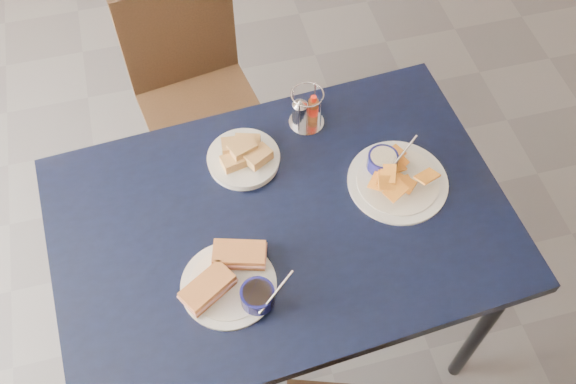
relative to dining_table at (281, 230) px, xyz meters
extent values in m
plane|color=#545459|center=(0.12, 0.06, -0.69)|extent=(6.00, 6.00, 0.00)
cube|color=black|center=(0.00, 0.00, 0.04)|extent=(1.34, 0.94, 0.04)
cylinder|color=black|center=(0.56, -0.34, -0.33)|extent=(0.04, 0.04, 0.71)
cylinder|color=black|center=(-0.56, 0.34, -0.33)|extent=(0.04, 0.04, 0.71)
cylinder|color=black|center=(0.56, 0.34, -0.33)|extent=(0.04, 0.04, 0.71)
cube|color=black|center=(-0.13, 0.72, -0.25)|extent=(0.48, 0.47, 0.04)
cylinder|color=black|center=(-0.30, 0.56, -0.48)|extent=(0.04, 0.04, 0.41)
cylinder|color=black|center=(0.04, 0.56, -0.48)|extent=(0.04, 0.04, 0.41)
cylinder|color=black|center=(-0.30, 0.88, -0.48)|extent=(0.04, 0.04, 0.41)
cylinder|color=black|center=(0.04, 0.88, -0.48)|extent=(0.04, 0.04, 0.41)
cube|color=black|center=(-0.13, 0.90, -0.01)|extent=(0.42, 0.11, 0.44)
cylinder|color=white|center=(-0.18, -0.16, 0.07)|extent=(0.26, 0.26, 0.01)
cylinder|color=white|center=(-0.18, -0.16, 0.07)|extent=(0.21, 0.21, 0.00)
cube|color=#CE824A|center=(-0.24, -0.17, 0.10)|extent=(0.16, 0.13, 0.04)
cube|color=tan|center=(-0.24, -0.17, 0.09)|extent=(0.16, 0.14, 0.01)
cube|color=#CE824A|center=(-0.14, -0.10, 0.10)|extent=(0.15, 0.11, 0.04)
cube|color=tan|center=(-0.14, -0.10, 0.09)|extent=(0.16, 0.11, 0.01)
cylinder|color=#090934|center=(-0.12, -0.23, 0.10)|extent=(0.09, 0.09, 0.05)
cylinder|color=black|center=(-0.12, -0.23, 0.11)|extent=(0.08, 0.08, 0.01)
cylinder|color=silver|center=(-0.07, -0.25, 0.14)|extent=(0.11, 0.07, 0.08)
cylinder|color=white|center=(0.36, 0.04, 0.07)|extent=(0.30, 0.30, 0.01)
cylinder|color=white|center=(0.36, 0.04, 0.07)|extent=(0.24, 0.24, 0.00)
cube|color=#FB9C32|center=(0.38, 0.10, 0.08)|extent=(0.07, 0.08, 0.03)
cube|color=#FB9C32|center=(0.36, 0.07, 0.08)|extent=(0.07, 0.06, 0.02)
cube|color=#FB9C32|center=(0.36, 0.01, 0.08)|extent=(0.07, 0.05, 0.02)
cube|color=#FB9C32|center=(0.36, 0.01, 0.09)|extent=(0.08, 0.08, 0.02)
cube|color=#FB9C32|center=(0.37, 0.11, 0.09)|extent=(0.08, 0.07, 0.02)
cube|color=#FB9C32|center=(0.30, 0.03, 0.10)|extent=(0.08, 0.08, 0.02)
cube|color=#FB9C32|center=(0.31, 0.03, 0.10)|extent=(0.07, 0.08, 0.02)
cube|color=#FB9C32|center=(0.33, -0.02, 0.11)|extent=(0.08, 0.07, 0.02)
cube|color=#FB9C32|center=(0.32, 0.00, 0.11)|extent=(0.07, 0.06, 0.02)
cube|color=#FB9C32|center=(0.32, 0.03, 0.12)|extent=(0.07, 0.08, 0.02)
cube|color=#FB9C32|center=(0.42, -0.01, 0.12)|extent=(0.08, 0.07, 0.03)
cylinder|color=#090934|center=(0.33, 0.10, 0.10)|extent=(0.09, 0.09, 0.05)
cylinder|color=beige|center=(0.33, 0.10, 0.11)|extent=(0.08, 0.08, 0.01)
cylinder|color=silver|center=(0.38, 0.08, 0.14)|extent=(0.11, 0.07, 0.08)
cylinder|color=white|center=(-0.06, 0.22, 0.07)|extent=(0.21, 0.21, 0.02)
cylinder|color=white|center=(-0.06, 0.22, 0.08)|extent=(0.18, 0.18, 0.00)
cube|color=tan|center=(-0.09, 0.20, 0.10)|extent=(0.08, 0.06, 0.03)
cube|color=tan|center=(-0.04, 0.25, 0.11)|extent=(0.09, 0.07, 0.03)
cube|color=tan|center=(-0.02, 0.19, 0.11)|extent=(0.09, 0.08, 0.03)
cube|color=tan|center=(-0.08, 0.24, 0.12)|extent=(0.08, 0.06, 0.03)
cube|color=tan|center=(-0.06, 0.22, 0.12)|extent=(0.09, 0.07, 0.03)
cylinder|color=silver|center=(0.16, 0.32, 0.06)|extent=(0.11, 0.11, 0.01)
cylinder|color=silver|center=(0.20, 0.35, 0.13)|extent=(0.01, 0.01, 0.13)
cylinder|color=silver|center=(0.13, 0.35, 0.13)|extent=(0.01, 0.01, 0.13)
cylinder|color=silver|center=(0.13, 0.29, 0.13)|extent=(0.01, 0.01, 0.13)
cylinder|color=silver|center=(0.20, 0.29, 0.13)|extent=(0.01, 0.01, 0.13)
torus|color=silver|center=(0.16, 0.32, 0.19)|extent=(0.10, 0.10, 0.00)
cylinder|color=silver|center=(0.14, 0.32, 0.11)|extent=(0.05, 0.05, 0.08)
cone|color=silver|center=(0.14, 0.32, 0.16)|extent=(0.04, 0.04, 0.02)
cylinder|color=brown|center=(0.18, 0.33, 0.11)|extent=(0.03, 0.03, 0.08)
cylinder|color=#B21A0A|center=(0.18, 0.33, 0.11)|extent=(0.03, 0.03, 0.03)
cylinder|color=#B21A0A|center=(0.18, 0.33, 0.16)|extent=(0.02, 0.02, 0.02)
camera|label=1|loc=(-0.21, -0.90, 1.62)|focal=40.00mm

